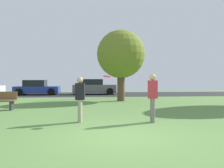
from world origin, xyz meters
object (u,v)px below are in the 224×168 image
(parked_car_blue, at_px, (37,88))
(park_bench, at_px, (0,101))
(person_thrower, at_px, (80,97))
(parked_car_grey, at_px, (94,87))
(street_lamp_post, at_px, (120,70))
(person_catcher, at_px, (153,95))
(frisbee_disc, at_px, (107,76))
(oak_tree_left, at_px, (121,55))

(parked_car_blue, height_order, park_bench, parked_car_blue)
(person_thrower, distance_m, parked_car_blue, 14.74)
(parked_car_grey, bearing_deg, street_lamp_post, -62.06)
(person_catcher, xyz_separation_m, frisbee_disc, (-1.61, 0.15, 0.67))
(parked_car_blue, relative_size, park_bench, 2.54)
(parked_car_grey, xyz_separation_m, street_lamp_post, (2.10, -3.95, 1.57))
(person_thrower, distance_m, parked_car_grey, 14.13)
(oak_tree_left, bearing_deg, parked_car_blue, 138.00)
(person_catcher, relative_size, parked_car_grey, 0.42)
(parked_car_blue, distance_m, street_lamp_post, 8.53)
(oak_tree_left, relative_size, park_bench, 3.04)
(oak_tree_left, xyz_separation_m, person_catcher, (0.17, -7.69, -2.23))
(parked_car_blue, xyz_separation_m, street_lamp_post, (7.48, -3.77, 1.62))
(oak_tree_left, bearing_deg, frisbee_disc, -100.80)
(street_lamp_post, bearing_deg, person_thrower, -104.79)
(oak_tree_left, relative_size, person_catcher, 2.83)
(park_bench, height_order, street_lamp_post, street_lamp_post)
(oak_tree_left, distance_m, parked_car_grey, 7.35)
(parked_car_grey, bearing_deg, person_thrower, -92.39)
(person_catcher, bearing_deg, park_bench, -23.89)
(person_catcher, height_order, parked_car_blue, person_catcher)
(person_catcher, bearing_deg, frisbee_disc, -0.00)
(park_bench, xyz_separation_m, street_lamp_post, (6.81, 6.68, 1.79))
(person_catcher, relative_size, parked_car_blue, 0.42)
(oak_tree_left, height_order, parked_car_grey, oak_tree_left)
(street_lamp_post, bearing_deg, frisbee_disc, -99.57)
(frisbee_disc, distance_m, street_lamp_post, 10.42)
(parked_car_blue, distance_m, park_bench, 10.47)
(oak_tree_left, xyz_separation_m, person_thrower, (-2.39, -7.45, -2.30))
(oak_tree_left, distance_m, person_catcher, 8.01)
(oak_tree_left, xyz_separation_m, park_bench, (-6.52, -3.96, -2.72))
(oak_tree_left, bearing_deg, person_thrower, -107.80)
(oak_tree_left, relative_size, person_thrower, 3.02)
(person_thrower, height_order, park_bench, person_thrower)
(street_lamp_post, bearing_deg, parked_car_blue, 153.29)
(park_bench, bearing_deg, street_lamp_post, -135.55)
(frisbee_disc, height_order, parked_car_blue, frisbee_disc)
(person_catcher, xyz_separation_m, parked_car_blue, (-7.36, 14.17, -0.32))
(frisbee_disc, bearing_deg, street_lamp_post, 80.43)
(frisbee_disc, distance_m, parked_car_grey, 14.24)
(parked_car_blue, relative_size, street_lamp_post, 0.90)
(oak_tree_left, height_order, frisbee_disc, oak_tree_left)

